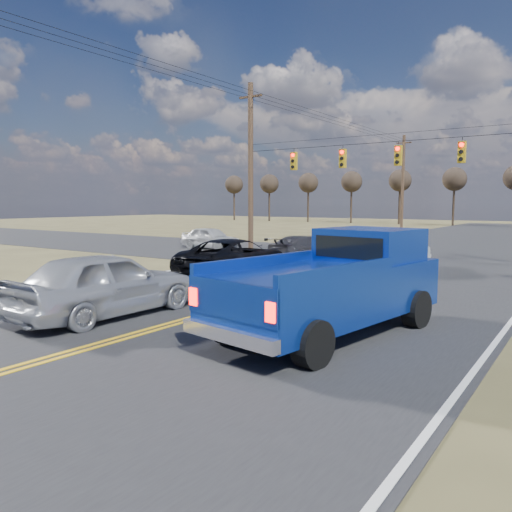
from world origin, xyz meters
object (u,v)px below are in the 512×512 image
Objects in this scene: white_car_queue at (389,252)px; cross_car_west at (211,238)px; pickup_truck at (336,284)px; black_suv at (234,258)px; dgrey_car_queue at (305,248)px; silver_suv at (106,284)px.

white_car_queue is 1.17× the size of cross_car_west.
white_car_queue is (-2.75, 11.22, -0.33)m from pickup_truck.
black_suv reaches higher than dgrey_car_queue.
silver_suv is 13.35m from white_car_queue.
pickup_truck is at bearing -161.53° from silver_suv.
cross_car_west is at bearing -5.85° from dgrey_car_queue.
white_car_queue reaches higher than cross_car_west.
silver_suv reaches higher than cross_car_west.
silver_suv is at bearing 106.87° from dgrey_car_queue.
white_car_queue is 1.09× the size of dgrey_car_queue.
silver_suv is 14.02m from dgrey_car_queue.
dgrey_car_queue is at bearing -93.87° from black_suv.
cross_car_west is at bearing -5.41° from white_car_queue.
silver_suv is at bearing 94.00° from black_suv.
cross_car_west is (-8.10, 2.23, 0.06)m from dgrey_car_queue.
black_suv is at bearing 59.93° from white_car_queue.
dgrey_car_queue is at bearing -81.64° from silver_suv.
black_suv is at bearing 150.77° from pickup_truck.
dgrey_car_queue is 8.40m from cross_car_west.
silver_suv is 0.92× the size of black_suv.
black_suv is 1.14× the size of white_car_queue.
cross_car_west is (-12.85, 3.12, -0.09)m from white_car_queue.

